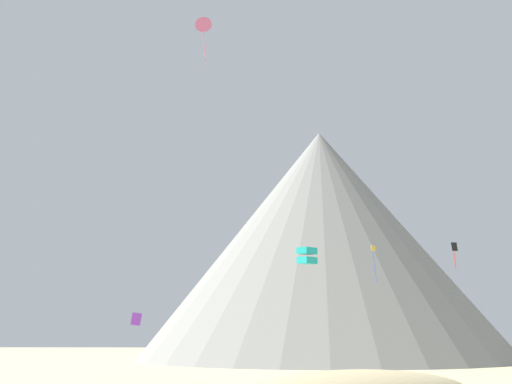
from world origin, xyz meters
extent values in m
cone|color=gray|center=(12.00, 95.47, 23.23)|extent=(99.54, 99.54, 46.46)
cone|color=gray|center=(1.32, 102.52, 13.86)|extent=(35.88, 35.88, 27.73)
cone|color=#E5668C|center=(-5.77, 32.02, 37.84)|extent=(1.86, 0.45, 1.87)
cylinder|color=#E5668C|center=(-5.62, 32.02, 35.00)|extent=(0.48, 0.24, 3.80)
cube|color=teal|center=(4.30, 19.81, 10.67)|extent=(1.70, 1.70, 0.60)
cube|color=teal|center=(4.30, 19.81, 11.43)|extent=(1.70, 1.70, 0.60)
cube|color=purple|center=(-12.80, 36.83, 6.47)|extent=(1.13, 0.39, 1.42)
cube|color=black|center=(21.86, 39.10, 14.38)|extent=(0.69, 0.36, 0.98)
cylinder|color=red|center=(21.80, 39.10, 12.86)|extent=(0.20, 0.27, 2.06)
cube|color=gold|center=(16.17, 58.39, 16.83)|extent=(0.77, 0.84, 0.89)
cylinder|color=blue|center=(16.22, 58.39, 14.26)|extent=(0.35, 0.68, 4.34)
camera|label=1|loc=(1.28, -29.41, 4.99)|focal=43.31mm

